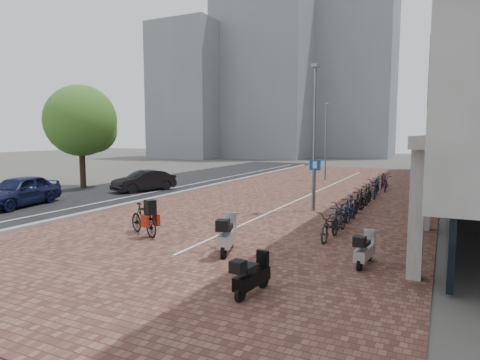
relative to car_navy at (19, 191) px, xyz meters
name	(u,v)px	position (x,y,z in m)	size (l,w,h in m)	color
ground	(172,229)	(9.81, -0.70, -0.78)	(140.00, 140.00, 0.00)	#474442
plaza_brick	(311,193)	(11.81, 11.30, -0.77)	(14.50, 42.00, 0.04)	brown
street_asphalt	(166,183)	(0.81, 11.30, -0.78)	(8.00, 50.00, 0.03)	black
curb	(212,185)	(4.71, 11.30, -0.71)	(0.35, 42.00, 0.14)	gray
lane_line	(189,185)	(2.81, 11.30, -0.76)	(0.12, 44.00, 0.00)	white
parking_line	(314,192)	(12.01, 11.30, -0.75)	(0.10, 30.00, 0.00)	white
bg_towers	(279,67)	(-4.53, 48.24, 13.18)	(33.00, 23.00, 32.00)	gray
car_navy	(19,191)	(0.00, 0.00, 0.00)	(1.85, 4.60, 1.57)	black
car_dark	(144,181)	(2.00, 7.30, -0.12)	(1.41, 4.04, 1.33)	black
hero_bike	(143,219)	(9.54, -2.03, -0.18)	(1.98, 1.31, 1.36)	black
scooter_front	(227,234)	(13.31, -2.71, -0.19)	(0.54, 1.73, 1.19)	#B6B6BB
scooter_mid	(252,275)	(15.38, -5.43, -0.31)	(0.43, 1.39, 0.95)	black
scooter_back	(365,249)	(17.31, -2.16, -0.30)	(0.44, 1.40, 0.97)	#B6B5BB
parking_sign	(315,177)	(13.74, 5.28, 0.87)	(0.51, 0.14, 2.47)	slate
lamp_near	(314,140)	(13.67, 5.28, 2.58)	(0.12, 0.12, 6.74)	slate
lamp_far	(326,142)	(10.70, 18.80, 2.22)	(0.12, 0.12, 6.01)	gray
street_tree	(83,123)	(-2.65, 6.90, 3.60)	(4.74, 4.74, 6.89)	#382619
bike_row	(368,195)	(15.67, 8.35, -0.26)	(1.26, 18.13, 1.05)	black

